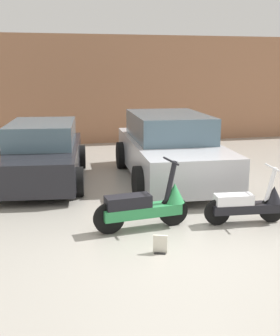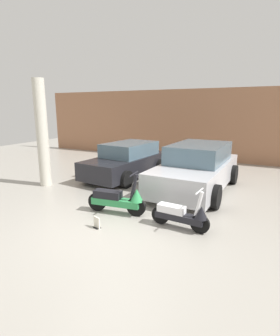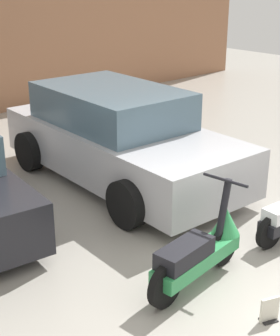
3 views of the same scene
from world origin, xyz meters
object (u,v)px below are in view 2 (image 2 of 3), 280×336
scooter_front_right (182,215)px  car_rear_center (197,168)px  placard_near_left_scooter (97,223)px  support_column_side (42,134)px  scooter_front_left (119,199)px  car_rear_left (127,161)px

scooter_front_right → car_rear_center: bearing=103.1°
placard_near_left_scooter → support_column_side: size_ratio=0.07×
scooter_front_right → placard_near_left_scooter: (-1.72, -0.80, -0.22)m
support_column_side → scooter_front_left: bearing=-16.6°
car_rear_center → placard_near_left_scooter: size_ratio=17.19×
scooter_front_right → support_column_side: 5.60m
placard_near_left_scooter → support_column_side: (-3.56, 1.99, 1.67)m
scooter_front_left → support_column_side: size_ratio=0.44×
car_rear_left → scooter_front_left: bearing=31.6°
car_rear_left → scooter_front_right: bearing=49.6°
scooter_front_left → placard_near_left_scooter: 0.97m
scooter_front_left → car_rear_left: (-1.61, 3.38, 0.24)m
car_rear_center → placard_near_left_scooter: (-1.26, -3.82, -0.60)m
car_rear_left → car_rear_center: 2.90m
car_rear_left → car_rear_center: car_rear_center is taller
scooter_front_left → placard_near_left_scooter: (-0.02, -0.93, -0.27)m
support_column_side → car_rear_left: bearing=49.7°
scooter_front_right → support_column_side: (-5.28, 1.19, 1.45)m
scooter_front_right → car_rear_left: 4.83m
scooter_front_left → car_rear_left: bearing=108.5°
scooter_front_left → scooter_front_right: bearing=-11.1°
car_rear_left → support_column_side: bearing=-34.2°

